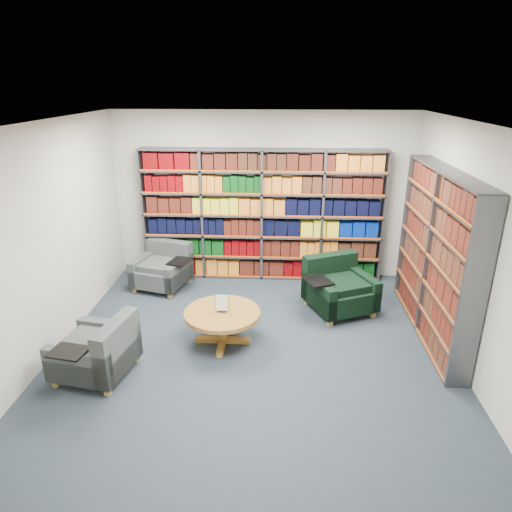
# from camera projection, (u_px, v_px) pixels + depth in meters

# --- Properties ---
(room_shell) EXTENTS (5.02, 5.02, 2.82)m
(room_shell) POSITION_uv_depth(u_px,v_px,m) (253.00, 247.00, 5.37)
(room_shell) COLOR #1C2331
(room_shell) RESTS_ON ground
(bookshelf_back) EXTENTS (4.00, 0.28, 2.20)m
(bookshelf_back) POSITION_uv_depth(u_px,v_px,m) (262.00, 216.00, 7.65)
(bookshelf_back) COLOR #47494F
(bookshelf_back) RESTS_ON ground
(bookshelf_right) EXTENTS (0.28, 2.50, 2.20)m
(bookshelf_right) POSITION_uv_depth(u_px,v_px,m) (436.00, 256.00, 5.91)
(bookshelf_right) COLOR #47494F
(bookshelf_right) RESTS_ON ground
(chair_teal_left) EXTENTS (1.03, 0.97, 0.72)m
(chair_teal_left) POSITION_uv_depth(u_px,v_px,m) (164.00, 269.00, 7.60)
(chair_teal_left) COLOR #001534
(chair_teal_left) RESTS_ON ground
(chair_green_right) EXTENTS (1.16, 1.14, 0.78)m
(chair_green_right) POSITION_uv_depth(u_px,v_px,m) (337.00, 289.00, 6.82)
(chair_green_right) COLOR black
(chair_green_right) RESTS_ON ground
(chair_teal_front) EXTENTS (0.92, 1.01, 0.72)m
(chair_teal_front) POSITION_uv_depth(u_px,v_px,m) (101.00, 353.00, 5.25)
(chair_teal_front) COLOR #001534
(chair_teal_front) RESTS_ON ground
(coffee_table) EXTENTS (0.98, 0.98, 0.69)m
(coffee_table) POSITION_uv_depth(u_px,v_px,m) (222.00, 318.00, 5.87)
(coffee_table) COLOR #9A5B26
(coffee_table) RESTS_ON ground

